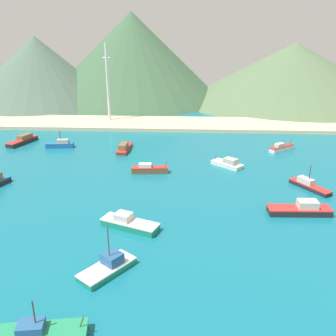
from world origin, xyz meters
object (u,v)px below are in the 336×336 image
Objects in this scene: fishing_boat_1 at (228,163)px; fishing_boat_6 at (23,140)px; fishing_boat_4 at (41,333)px; fishing_boat_13 at (301,209)px; radio_tower at (108,83)px; fishing_boat_8 at (108,266)px; fishing_boat_10 at (281,148)px; fishing_boat_11 at (124,148)px; fishing_boat_3 at (129,223)px; fishing_boat_2 at (309,185)px; fishing_boat_0 at (60,144)px; fishing_boat_9 at (149,169)px.

fishing_boat_1 is 59.62m from fishing_boat_6.
fishing_boat_4 is 46.22m from fishing_boat_13.
fishing_boat_1 is 0.72× the size of fishing_boat_6.
fishing_boat_8 is at bearing -78.41° from radio_tower.
fishing_boat_10 is 42.59m from fishing_boat_11.
fishing_boat_13 is 83.39m from radio_tower.
fishing_boat_3 is 1.08× the size of fishing_boat_4.
fishing_boat_6 reaches higher than fishing_boat_1.
fishing_boat_6 is 30.92m from fishing_boat_11.
fishing_boat_13 is (10.40, -23.84, 0.11)m from fishing_boat_1.
fishing_boat_11 is (-42.17, 23.31, 0.11)m from fishing_boat_2.
radio_tower reaches higher than fishing_boat_2.
fishing_boat_4 is 0.35× the size of radio_tower.
fishing_boat_13 is at bearing -42.92° from fishing_boat_11.
fishing_boat_13 is at bearing -113.11° from fishing_boat_2.
radio_tower reaches higher than fishing_boat_3.
fishing_boat_1 is 0.76× the size of fishing_boat_3.
fishing_boat_1 is at bearing 140.79° from fishing_boat_2.
fishing_boat_10 is (15.61, 13.20, 0.07)m from fishing_boat_1.
fishing_boat_6 is at bearing 177.60° from fishing_boat_10.
fishing_boat_0 is at bearing 157.23° from fishing_boat_2.
fishing_boat_8 is at bearing -115.39° from fishing_boat_1.
fishing_boat_9 is 0.85× the size of fishing_boat_11.
fishing_boat_0 is 12.59m from fishing_boat_6.
fishing_boat_11 is (-7.77, 41.27, 0.02)m from fishing_boat_3.
radio_tower is (-53.16, 29.95, 13.00)m from fishing_boat_10.
fishing_boat_3 is at bearing -167.45° from fishing_boat_13.
fishing_boat_8 reaches higher than fishing_boat_9.
fishing_boat_10 is 37.40m from fishing_boat_13.
fishing_boat_3 is 0.37× the size of radio_tower.
fishing_boat_1 is at bearing 65.52° from fishing_boat_4.
fishing_boat_2 is 78.09m from fishing_boat_6.
fishing_boat_3 is at bearing -79.34° from fishing_boat_11.
fishing_boat_11 is at bearing 100.66° from fishing_boat_3.
fishing_boat_6 is 1.27× the size of fishing_boat_9.
fishing_boat_11 reaches higher than fishing_boat_1.
fishing_boat_3 is at bearing -152.43° from fishing_boat_2.
fishing_boat_11 is 36.39m from radio_tower.
fishing_boat_10 is at bearing 3.14° from fishing_boat_11.
fishing_boat_8 is 88.12m from radio_tower.
fishing_boat_8 is (4.55, 11.80, -0.01)m from fishing_boat_4.
fishing_boat_2 reaches higher than fishing_boat_13.
fishing_boat_8 reaches higher than fishing_boat_11.
fishing_boat_1 is 29.02m from fishing_boat_11.
fishing_boat_3 is 30.27m from fishing_boat_13.
fishing_boat_13 is (30.44, 18.39, 0.09)m from fishing_boat_8.
radio_tower is at bearing 125.60° from fishing_boat_13.
fishing_boat_8 reaches higher than fishing_boat_0.
fishing_boat_3 is 42.00m from fishing_boat_11.
fishing_boat_13 is (29.55, 6.58, 0.05)m from fishing_boat_3.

